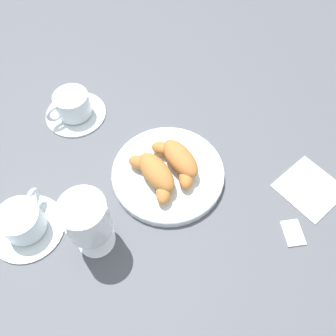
% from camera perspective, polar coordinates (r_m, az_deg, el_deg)
% --- Properties ---
extents(ground_plane, '(2.20, 2.20, 0.00)m').
position_cam_1_polar(ground_plane, '(0.69, -0.15, -2.72)').
color(ground_plane, '#4C4F56').
extents(pastry_plate, '(0.23, 0.23, 0.02)m').
position_cam_1_polar(pastry_plate, '(0.69, 0.00, -0.86)').
color(pastry_plate, silver).
rests_on(pastry_plate, ground_plane).
extents(croissant_large, '(0.13, 0.09, 0.04)m').
position_cam_1_polar(croissant_large, '(0.68, 1.65, 1.45)').
color(croissant_large, '#AD6B33').
rests_on(croissant_large, pastry_plate).
extents(croissant_small, '(0.13, 0.09, 0.04)m').
position_cam_1_polar(croissant_small, '(0.66, -2.15, -0.91)').
color(croissant_small, '#AD6B33').
rests_on(croissant_small, pastry_plate).
extents(coffee_cup_near, '(0.14, 0.14, 0.06)m').
position_cam_1_polar(coffee_cup_near, '(0.81, -15.43, 9.70)').
color(coffee_cup_near, silver).
rests_on(coffee_cup_near, ground_plane).
extents(coffee_cup_far, '(0.14, 0.14, 0.06)m').
position_cam_1_polar(coffee_cup_far, '(0.68, -22.76, -8.30)').
color(coffee_cup_far, silver).
rests_on(coffee_cup_far, ground_plane).
extents(juice_glass_left, '(0.08, 0.08, 0.14)m').
position_cam_1_polar(juice_glass_left, '(0.57, -13.24, -8.36)').
color(juice_glass_left, white).
rests_on(juice_glass_left, ground_plane).
extents(sugar_packet, '(0.06, 0.06, 0.01)m').
position_cam_1_polar(sugar_packet, '(0.68, 20.02, -9.99)').
color(sugar_packet, white).
rests_on(sugar_packet, ground_plane).
extents(folded_napkin, '(0.13, 0.13, 0.01)m').
position_cam_1_polar(folded_napkin, '(0.74, 22.40, -3.08)').
color(folded_napkin, silver).
rests_on(folded_napkin, ground_plane).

